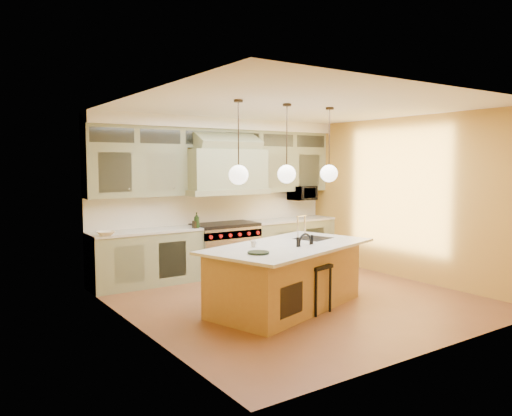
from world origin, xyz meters
TOP-DOWN VIEW (x-y plane):
  - floor at (0.00, 0.00)m, footprint 5.00×5.00m
  - ceiling at (0.00, 0.00)m, footprint 5.00×5.00m
  - wall_back at (0.00, 2.50)m, footprint 5.00×0.00m
  - wall_front at (0.00, -2.50)m, footprint 5.00×0.00m
  - wall_left at (-2.50, 0.00)m, footprint 0.00×5.00m
  - wall_right at (2.50, 0.00)m, footprint 0.00×5.00m
  - back_cabinetry at (0.00, 2.23)m, footprint 5.00×0.77m
  - range at (0.00, 2.14)m, footprint 1.20×0.74m
  - kitchen_island at (-0.39, -0.25)m, footprint 2.87×2.07m
  - counter_stool at (-0.22, -0.61)m, footprint 0.45×0.45m
  - microwave at (1.95, 2.25)m, footprint 0.54×0.37m
  - oil_bottle_a at (-0.70, 1.92)m, footprint 0.12×0.12m
  - oil_bottle_b at (-0.73, 1.92)m, footprint 0.09×0.10m
  - fruit_bowl at (-2.30, 1.92)m, footprint 0.32×0.32m
  - cup at (-0.91, -0.17)m, footprint 0.10×0.10m
  - pendant_left at (-1.20, -0.25)m, footprint 0.26×0.26m
  - pendant_center at (-0.40, -0.25)m, footprint 0.26×0.26m
  - pendant_right at (0.40, -0.25)m, footprint 0.26×0.26m

SIDE VIEW (x-z plane):
  - floor at x=0.00m, z-range 0.00..0.00m
  - kitchen_island at x=-0.39m, z-range -0.20..1.15m
  - range at x=0.00m, z-range 0.01..0.97m
  - counter_stool at x=-0.22m, z-range 0.07..1.17m
  - cup at x=-0.91m, z-range 0.92..1.00m
  - fruit_bowl at x=-2.30m, z-range 0.94..1.01m
  - oil_bottle_b at x=-0.73m, z-range 0.94..1.13m
  - oil_bottle_a at x=-0.70m, z-range 0.94..1.22m
  - back_cabinetry at x=0.00m, z-range -0.02..2.88m
  - microwave at x=1.95m, z-range 1.30..1.60m
  - wall_back at x=0.00m, z-range -1.05..3.95m
  - wall_front at x=0.00m, z-range -1.05..3.95m
  - wall_left at x=-2.50m, z-range -1.05..3.95m
  - wall_right at x=2.50m, z-range -1.05..3.95m
  - pendant_left at x=-1.20m, z-range 1.39..2.50m
  - pendant_center at x=-0.40m, z-range 1.39..2.50m
  - pendant_right at x=0.40m, z-range 1.39..2.50m
  - ceiling at x=0.00m, z-range 2.90..2.90m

